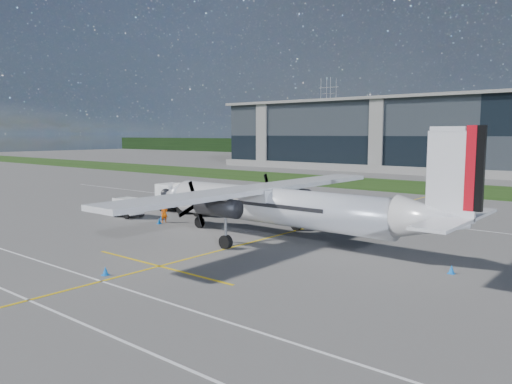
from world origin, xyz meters
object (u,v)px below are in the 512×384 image
(pylon_west, at_px, (328,116))
(safety_cone_stbdwing, at_px, (349,212))
(safety_cone_nose_port, at_px, (159,221))
(safety_cone_fwd, at_px, (162,217))
(turboprop_aircraft, at_px, (286,186))
(baggage_tug, at_px, (128,208))
(safety_cone_portwing, at_px, (105,271))
(ground_crew_person, at_px, (164,212))
(safety_cone_tail, at_px, (451,269))
(fuel_tanker_truck, at_px, (184,198))

(pylon_west, height_order, safety_cone_stbdwing, pylon_west)
(safety_cone_nose_port, bearing_deg, safety_cone_fwd, 134.66)
(turboprop_aircraft, bearing_deg, baggage_tug, -178.65)
(turboprop_aircraft, distance_m, safety_cone_portwing, 14.23)
(safety_cone_portwing, height_order, safety_cone_stbdwing, same)
(ground_crew_person, xyz_separation_m, safety_cone_tail, (25.46, -0.47, -0.71))
(pylon_west, relative_size, safety_cone_fwd, 60.00)
(safety_cone_fwd, bearing_deg, turboprop_aircraft, -2.29)
(turboprop_aircraft, xyz_separation_m, safety_cone_tail, (12.17, -0.69, -3.95))
(pylon_west, height_order, safety_cone_nose_port, pylon_west)
(pylon_west, xyz_separation_m, safety_cone_stbdwing, (82.22, -131.28, -14.75))
(pylon_west, xyz_separation_m, safety_cone_portwing, (82.15, -159.17, -14.75))
(turboprop_aircraft, height_order, safety_cone_nose_port, turboprop_aircraft)
(baggage_tug, bearing_deg, pylon_west, 114.51)
(ground_crew_person, height_order, safety_cone_nose_port, ground_crew_person)
(safety_cone_nose_port, bearing_deg, baggage_tug, 174.03)
(ground_crew_person, distance_m, safety_cone_tail, 25.47)
(fuel_tanker_truck, bearing_deg, baggage_tug, -108.45)
(pylon_west, xyz_separation_m, turboprop_aircraft, (84.96, -145.79, -10.80))
(safety_cone_portwing, xyz_separation_m, safety_cone_nose_port, (-10.29, 12.41, 0.00))
(baggage_tug, bearing_deg, safety_cone_portwing, -39.90)
(pylon_west, height_order, baggage_tug, pylon_west)
(pylon_west, height_order, fuel_tanker_truck, pylon_west)
(ground_crew_person, bearing_deg, safety_cone_fwd, 83.60)
(baggage_tug, bearing_deg, safety_cone_tail, -0.48)
(safety_cone_fwd, bearing_deg, safety_cone_portwing, -49.73)
(fuel_tanker_truck, bearing_deg, safety_cone_nose_port, -61.00)
(safety_cone_portwing, distance_m, safety_cone_tail, 19.63)
(safety_cone_fwd, xyz_separation_m, safety_cone_nose_port, (1.54, -1.56, 0.00))
(pylon_west, height_order, safety_cone_fwd, pylon_west)
(fuel_tanker_truck, height_order, safety_cone_stbdwing, fuel_tanker_truck)
(safety_cone_fwd, bearing_deg, safety_cone_nose_port, -45.34)
(baggage_tug, distance_m, safety_cone_nose_port, 5.27)
(fuel_tanker_truck, relative_size, safety_cone_portwing, 15.80)
(safety_cone_nose_port, bearing_deg, pylon_west, 116.09)
(safety_cone_fwd, bearing_deg, ground_crew_person, -30.69)
(baggage_tug, relative_size, ground_crew_person, 1.57)
(turboprop_aircraft, relative_size, safety_cone_stbdwing, 55.98)
(fuel_tanker_truck, bearing_deg, pylon_west, 115.96)
(safety_cone_nose_port, distance_m, safety_cone_stbdwing, 18.64)
(safety_cone_tail, bearing_deg, safety_cone_nose_port, -179.35)
(safety_cone_portwing, distance_m, safety_cone_nose_port, 16.12)
(turboprop_aircraft, relative_size, baggage_tug, 9.24)
(fuel_tanker_truck, height_order, safety_cone_nose_port, fuel_tanker_truck)
(pylon_west, xyz_separation_m, baggage_tug, (66.66, -146.22, -14.09))
(turboprop_aircraft, relative_size, safety_cone_fwd, 55.98)
(pylon_west, relative_size, ground_crew_person, 15.56)
(safety_cone_tail, bearing_deg, pylon_west, 123.55)
(pylon_west, bearing_deg, safety_cone_fwd, -64.16)
(turboprop_aircraft, xyz_separation_m, ground_crew_person, (-13.29, -0.22, -3.23))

